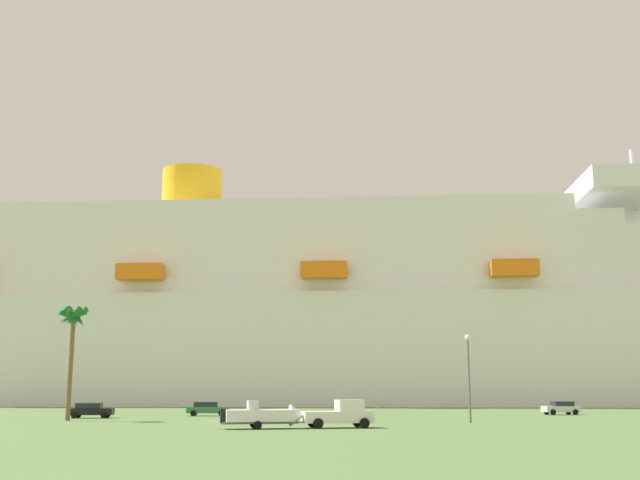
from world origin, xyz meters
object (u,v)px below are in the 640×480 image
Objects in this scene: street_lamp at (465,365)px; parked_car_silver_sedan at (557,408)px; parked_car_green_wagon at (203,409)px; parked_car_black_coupe at (86,410)px; small_boat_on_trailer at (264,416)px; cruise_ship at (321,321)px; pickup_truck at (336,414)px; palm_tree at (69,324)px.

parked_car_silver_sedan is at bearing 55.79° from street_lamp.
parked_car_green_wagon is 42.16m from parked_car_silver_sedan.
small_boat_on_trailer is at bearing -47.81° from parked_car_black_coupe.
parked_car_black_coupe is (-25.46, -65.46, -15.06)m from cruise_ship.
pickup_truck is 42.08m from parked_car_silver_sedan.
parked_car_green_wagon is at bearing 106.85° from small_boat_on_trailer.
palm_tree reaches higher than parked_car_green_wagon.
pickup_truck is 1.33× the size of parked_car_silver_sedan.
palm_tree is at bearing -109.57° from cruise_ship.
parked_car_silver_sedan is (15.15, 22.28, -4.41)m from street_lamp.
pickup_truck is 0.52× the size of palm_tree.
parked_car_green_wagon is 13.36m from parked_car_black_coupe.
small_boat_on_trailer is at bearing -93.33° from cruise_ship.
parked_car_silver_sedan is at bearing 5.45° from parked_car_green_wagon.
pickup_truck is at bearing -39.00° from parked_car_black_coupe.
palm_tree is (-20.59, 15.60, 8.48)m from small_boat_on_trailer.
small_boat_on_trailer is at bearing -134.83° from parked_car_silver_sedan.
street_lamp reaches higher than small_boat_on_trailer.
palm_tree is at bearing 142.85° from small_boat_on_trailer.
street_lamp is at bearing -124.21° from parked_car_silver_sedan.
cruise_ship is 30.50× the size of small_boat_on_trailer.
street_lamp is 27.30m from parked_car_silver_sedan.
cruise_ship is 50.15× the size of parked_car_silver_sedan.
small_boat_on_trailer is 0.65× the size of palm_tree.
pickup_truck is at bearing -89.60° from cruise_ship.
parked_car_silver_sedan is at bearing -62.87° from cruise_ship.
pickup_truck is at bearing -62.44° from parked_car_green_wagon.
small_boat_on_trailer reaches higher than parked_car_black_coupe.
street_lamp is 1.70× the size of parked_car_black_coupe.
palm_tree is at bearing 151.52° from pickup_truck.
palm_tree reaches higher than parked_car_black_coupe.
street_lamp is at bearing 31.53° from small_boat_on_trailer.
small_boat_on_trailer is at bearing -148.47° from street_lamp.
street_lamp reaches higher than parked_car_silver_sedan.
parked_car_silver_sedan is at bearing 18.24° from palm_tree.
cruise_ship is at bearing 99.47° from street_lamp.
parked_car_black_coupe is at bearing -149.15° from parked_car_green_wagon.
small_boat_on_trailer is (-5.12, -87.89, -14.93)m from cruise_ship.
small_boat_on_trailer is at bearing -166.93° from pickup_truck.
pickup_truck is 0.73× the size of street_lamp.
parked_car_black_coupe and parked_car_silver_sedan have the same top height.
cruise_ship is 78.67m from street_lamp.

